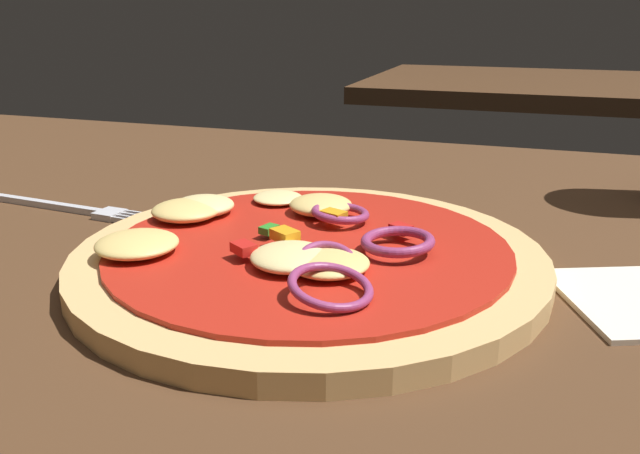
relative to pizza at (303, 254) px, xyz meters
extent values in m
cube|color=#4C301C|center=(-0.05, -0.03, -0.03)|extent=(1.44, 0.87, 0.03)
cylinder|color=tan|center=(0.00, 0.00, 0.00)|extent=(0.27, 0.27, 0.01)
cylinder|color=red|center=(0.00, 0.00, 0.01)|extent=(0.23, 0.23, 0.00)
ellipsoid|color=#F4DB8E|center=(-0.04, 0.07, 0.01)|extent=(0.03, 0.03, 0.01)
ellipsoid|color=#EFCC72|center=(-0.01, 0.06, 0.01)|extent=(0.04, 0.04, 0.01)
ellipsoid|color=#EFCC72|center=(-0.08, -0.04, 0.01)|extent=(0.05, 0.05, 0.01)
ellipsoid|color=#F4DB8E|center=(-0.08, 0.03, 0.01)|extent=(0.04, 0.04, 0.01)
ellipsoid|color=#EFCC72|center=(0.03, -0.03, 0.01)|extent=(0.04, 0.04, 0.01)
ellipsoid|color=#EFCC72|center=(-0.09, 0.02, 0.01)|extent=(0.04, 0.04, 0.01)
ellipsoid|color=#F4DB8E|center=(0.01, -0.03, 0.01)|extent=(0.04, 0.04, 0.01)
torus|color=#93386B|center=(0.01, 0.04, 0.01)|extent=(0.05, 0.05, 0.01)
torus|color=#93386B|center=(0.03, -0.03, 0.01)|extent=(0.04, 0.04, 0.01)
torus|color=#93386B|center=(0.06, 0.00, 0.01)|extent=(0.05, 0.05, 0.01)
torus|color=#93386B|center=(0.04, -0.07, 0.01)|extent=(0.05, 0.05, 0.01)
cube|color=#2D8C28|center=(-0.02, 0.00, 0.01)|extent=(0.01, 0.01, 0.00)
cube|color=orange|center=(-0.01, -0.01, 0.01)|extent=(0.02, 0.02, 0.01)
cube|color=orange|center=(0.02, -0.03, 0.01)|extent=(0.01, 0.01, 0.00)
cube|color=orange|center=(0.01, 0.03, 0.01)|extent=(0.02, 0.02, 0.01)
cube|color=red|center=(-0.02, -0.04, 0.01)|extent=(0.02, 0.02, 0.01)
cube|color=red|center=(0.05, 0.03, 0.01)|extent=(0.02, 0.01, 0.01)
cube|color=silver|center=(-0.25, 0.05, -0.01)|extent=(0.14, 0.02, 0.01)
cube|color=silver|center=(-0.17, 0.05, -0.01)|extent=(0.02, 0.02, 0.01)
cube|color=silver|center=(-0.14, 0.04, -0.01)|extent=(0.03, 0.00, 0.00)
cube|color=silver|center=(-0.14, 0.04, -0.01)|extent=(0.03, 0.00, 0.00)
cube|color=silver|center=(-0.14, 0.05, -0.01)|extent=(0.03, 0.00, 0.00)
cube|color=silver|center=(-0.14, 0.05, -0.01)|extent=(0.03, 0.00, 0.00)
cube|color=#4C301C|center=(0.09, 1.13, -0.03)|extent=(0.65, 0.52, 0.03)
camera|label=1|loc=(0.13, -0.34, 0.14)|focal=37.10mm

